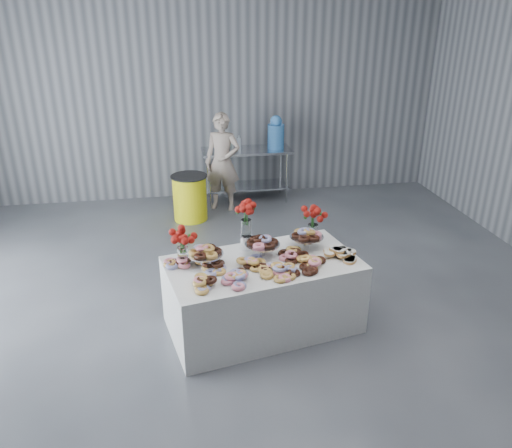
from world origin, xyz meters
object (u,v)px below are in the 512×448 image
(person, at_px, (223,162))
(trash_barrel, at_px, (190,198))
(display_table, at_px, (263,295))
(water_jug, at_px, (276,133))
(prep_table, at_px, (247,165))

(person, xyz_separation_m, trash_barrel, (-0.57, -0.39, -0.43))
(person, distance_m, trash_barrel, 0.81)
(display_table, xyz_separation_m, water_jug, (0.91, 3.76, 0.77))
(prep_table, relative_size, trash_barrel, 2.08)
(water_jug, distance_m, trash_barrel, 1.85)
(display_table, height_order, trash_barrel, display_table)
(display_table, distance_m, prep_table, 3.79)
(display_table, bearing_deg, trash_barrel, 101.13)
(prep_table, height_order, person, person)
(water_jug, bearing_deg, prep_table, 180.00)
(display_table, distance_m, person, 3.45)
(prep_table, relative_size, person, 0.95)
(display_table, bearing_deg, prep_table, 83.78)
(person, height_order, trash_barrel, person)
(trash_barrel, bearing_deg, water_jug, 25.38)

